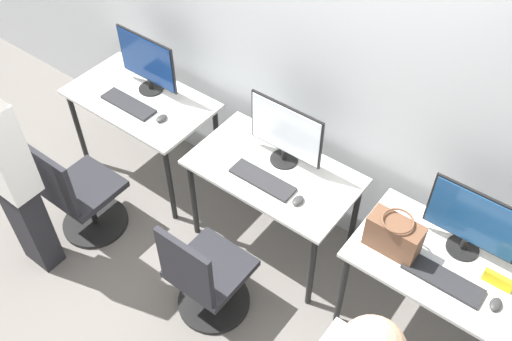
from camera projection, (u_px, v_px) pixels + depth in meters
name	position (u px, v px, depth m)	size (l,w,h in m)	color
ground_plane	(245.00, 269.00, 3.98)	(20.00, 20.00, 0.00)	slate
wall_back	(319.00, 52.00, 3.38)	(12.00, 0.05, 2.80)	#B7BCC1
desk_left	(141.00, 107.00, 4.18)	(1.08, 0.62, 0.75)	silver
monitor_left	(147.00, 62.00, 4.01)	(0.52, 0.18, 0.45)	black
keyboard_left	(128.00, 104.00, 4.05)	(0.44, 0.13, 0.02)	#262628
mouse_left	(162.00, 118.00, 3.93)	(0.06, 0.09, 0.03)	#333333
office_chair_left	(80.00, 197.00, 3.99)	(0.48, 0.48, 0.86)	black
person_left	(7.00, 170.00, 3.42)	(0.36, 0.21, 1.63)	#232328
desk_center	(273.00, 180.00, 3.68)	(1.08, 0.62, 0.75)	silver
monitor_center	(286.00, 133.00, 3.51)	(0.52, 0.18, 0.45)	black
keyboard_center	(262.00, 180.00, 3.54)	(0.44, 0.13, 0.02)	#262628
mouse_center	(298.00, 200.00, 3.42)	(0.06, 0.09, 0.03)	#333333
office_chair_center	(206.00, 279.00, 3.52)	(0.48, 0.48, 0.86)	black
desk_right	(447.00, 275.00, 3.18)	(1.08, 0.62, 0.75)	silver
monitor_right	(474.00, 222.00, 3.02)	(0.52, 0.18, 0.45)	black
keyboard_right	(443.00, 279.00, 3.04)	(0.44, 0.13, 0.02)	#262628
mouse_right	(496.00, 304.00, 2.93)	(0.06, 0.09, 0.03)	#333333
handbag	(394.00, 235.00, 3.11)	(0.30, 0.18, 0.25)	brown
placard_right	(498.00, 280.00, 3.00)	(0.16, 0.03, 0.08)	yellow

